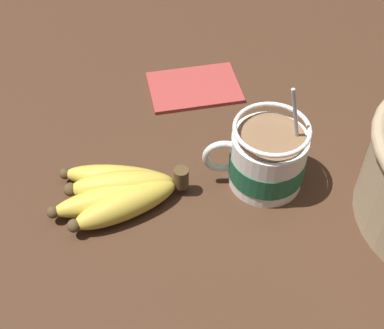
{
  "coord_description": "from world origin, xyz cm",
  "views": [
    {
      "loc": [
        6.9,
        50.91,
        59.74
      ],
      "look_at": [
        5.22,
        3.38,
        8.12
      ],
      "focal_mm": 50.0,
      "sensor_mm": 36.0,
      "label": 1
    }
  ],
  "objects": [
    {
      "name": "table",
      "position": [
        0.0,
        0.0,
        1.85
      ],
      "size": [
        95.02,
        95.02,
        3.71
      ],
      "color": "#422819",
      "rests_on": "ground"
    },
    {
      "name": "coffee_mug",
      "position": [
        -4.78,
        2.57,
        8.02
      ],
      "size": [
        13.87,
        10.23,
        16.15
      ],
      "color": "white",
      "rests_on": "table"
    },
    {
      "name": "banana_bunch",
      "position": [
        14.74,
        5.62,
        5.63
      ],
      "size": [
        18.31,
        12.45,
        4.28
      ],
      "color": "#4C381E",
      "rests_on": "table"
    },
    {
      "name": "napkin",
      "position": [
        4.1,
        -17.58,
        4.01
      ],
      "size": [
        16.07,
        12.48,
        0.6
      ],
      "color": "#A33833",
      "rests_on": "table"
    }
  ]
}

